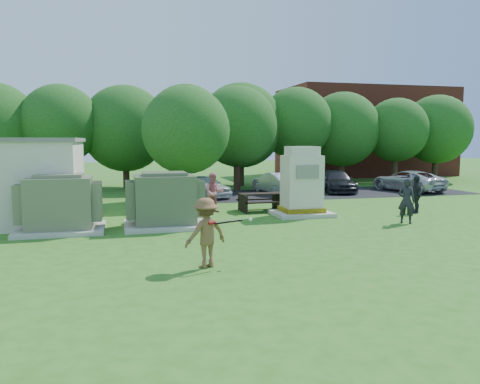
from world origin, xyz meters
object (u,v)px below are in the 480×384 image
object	(u,v)px
generator_cabinet	(302,185)
car_dark	(336,181)
batter	(206,233)
car_silver_b	(407,181)
car_silver_a	(276,183)
transformer_right	(165,201)
car_white	(205,186)
picnic_table	(260,200)
transformer_left	(60,205)
person_at_picnic	(214,193)
person_walking_right	(416,194)
person_by_generator	(406,201)

from	to	relation	value
generator_cabinet	car_dark	distance (m)	9.99
batter	car_silver_b	bearing A→B (deg)	-158.39
generator_cabinet	car_silver_a	xyz separation A→B (m)	(1.58, 8.14, -0.66)
transformer_right	car_silver_a	bearing A→B (deg)	51.07
batter	car_white	distance (m)	14.85
picnic_table	car_silver_b	size ratio (longest dim) A/B	0.41
car_silver_a	car_silver_b	bearing A→B (deg)	164.82
car_dark	car_silver_b	xyz separation A→B (m)	(4.56, -0.86, 0.01)
transformer_left	car_silver_b	size ratio (longest dim) A/B	0.62
car_silver_b	car_white	bearing A→B (deg)	-15.79
person_at_picnic	car_silver_a	bearing A→B (deg)	52.66
person_walking_right	car_silver_b	world-z (taller)	person_walking_right
car_dark	car_silver_b	world-z (taller)	car_silver_b
person_by_generator	person_at_picnic	bearing A→B (deg)	5.90
transformer_right	generator_cabinet	distance (m)	6.15
car_white	car_silver_a	world-z (taller)	car_silver_a
picnic_table	person_at_picnic	distance (m)	2.19
transformer_right	car_dark	bearing A→B (deg)	39.11
transformer_right	person_at_picnic	xyz separation A→B (m)	(2.48, 3.03, -0.07)
person_walking_right	car_silver_a	size ratio (longest dim) A/B	0.43
transformer_right	person_by_generator	world-z (taller)	transformer_right
person_walking_right	car_white	world-z (taller)	person_walking_right
transformer_left	car_white	distance (m)	11.01
car_silver_b	car_dark	bearing A→B (deg)	-26.28
generator_cabinet	car_white	bearing A→B (deg)	111.49
transformer_left	car_white	bearing A→B (deg)	51.88
car_white	car_silver_a	distance (m)	4.56
person_by_generator	car_silver_a	world-z (taller)	person_by_generator
person_at_picnic	car_silver_a	distance (m)	8.17
transformer_right	car_silver_b	distance (m)	18.37
car_white	transformer_left	bearing A→B (deg)	-150.18
batter	car_silver_b	distance (m)	21.44
person_at_picnic	picnic_table	bearing A→B (deg)	-2.46
generator_cabinet	person_at_picnic	size ratio (longest dim) A/B	1.66
person_by_generator	person_walking_right	size ratio (longest dim) A/B	1.05
transformer_left	person_by_generator	xyz separation A→B (m)	(12.96, -1.61, -0.08)
person_walking_right	car_dark	world-z (taller)	person_walking_right
car_white	generator_cabinet	bearing A→B (deg)	-90.56
generator_cabinet	person_by_generator	distance (m)	4.35
person_at_picnic	car_dark	world-z (taller)	person_at_picnic
batter	transformer_left	bearing A→B (deg)	-76.10
transformer_left	car_silver_b	xyz separation A→B (m)	(19.92, 8.62, -0.30)
generator_cabinet	person_at_picnic	xyz separation A→B (m)	(-3.53, 1.77, -0.41)
transformer_left	batter	xyz separation A→B (m)	(4.19, -5.96, -0.07)
transformer_left	picnic_table	world-z (taller)	transformer_left
person_at_picnic	person_walking_right	xyz separation A→B (m)	(8.77, -2.40, -0.05)
picnic_table	car_dark	distance (m)	9.63
transformer_left	car_silver_a	xyz separation A→B (m)	(11.29, 9.40, -0.32)
batter	person_by_generator	bearing A→B (deg)	-174.84
generator_cabinet	person_by_generator	world-z (taller)	generator_cabinet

